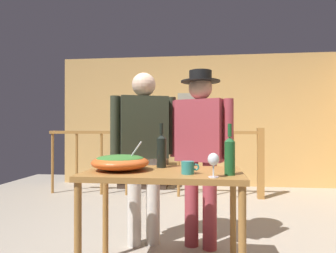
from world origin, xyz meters
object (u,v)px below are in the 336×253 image
at_px(flat_screen_tv, 143,144).
at_px(salad_bowl, 120,162).
at_px(framed_picture, 191,105).
at_px(person_standing_left, 144,142).
at_px(serving_table, 163,185).
at_px(person_standing_right, 200,142).
at_px(mug_teal, 188,168).
at_px(tv_console, 143,173).
at_px(wine_bottle_dark, 161,150).
at_px(stair_railing, 181,155).
at_px(wine_bottle_green, 230,155).
at_px(wine_glass, 213,160).

distance_m(flat_screen_tv, salad_bowl, 3.29).
height_order(framed_picture, flat_screen_tv, framed_picture).
xyz_separation_m(framed_picture, person_standing_left, (-0.33, -2.96, -0.58)).
relative_size(serving_table, person_standing_right, 0.70).
height_order(mug_teal, person_standing_left, person_standing_left).
relative_size(tv_console, flat_screen_tv, 1.40).
bearing_deg(tv_console, salad_bowl, -81.52).
distance_m(flat_screen_tv, wine_bottle_dark, 3.17).
height_order(salad_bowl, person_standing_left, person_standing_left).
distance_m(stair_railing, tv_console, 1.08).
bearing_deg(framed_picture, salad_bowl, -96.18).
relative_size(tv_console, wine_bottle_dark, 2.54).
bearing_deg(stair_railing, person_standing_right, -80.56).
bearing_deg(person_standing_left, salad_bowl, 64.57).
bearing_deg(wine_bottle_dark, wine_bottle_green, -31.92).
bearing_deg(wine_glass, flat_screen_tv, 108.50).
bearing_deg(mug_teal, wine_bottle_green, -2.34).
bearing_deg(flat_screen_tv, framed_picture, 20.13).
height_order(stair_railing, wine_bottle_green, wine_bottle_green).
height_order(framed_picture, tv_console, framed_picture).
relative_size(framed_picture, flat_screen_tv, 0.80).
distance_m(framed_picture, person_standing_left, 3.04).
distance_m(person_standing_left, person_standing_right, 0.54).
height_order(flat_screen_tv, person_standing_right, person_standing_right).
distance_m(wine_bottle_green, person_standing_left, 1.05).
bearing_deg(person_standing_right, framed_picture, -65.64).
height_order(stair_railing, person_standing_left, person_standing_left).
relative_size(tv_console, wine_glass, 5.72).
bearing_deg(salad_bowl, person_standing_left, 84.99).
xyz_separation_m(serving_table, wine_glass, (0.36, -0.25, 0.21)).
xyz_separation_m(stair_railing, tv_console, (-0.75, 0.66, -0.41)).
distance_m(tv_console, wine_glass, 3.77).
bearing_deg(wine_bottle_green, person_standing_right, 105.14).
height_order(serving_table, wine_bottle_dark, wine_bottle_dark).
bearing_deg(wine_bottle_green, serving_table, 163.91).
relative_size(flat_screen_tv, wine_glass, 4.09).
height_order(tv_console, salad_bowl, salad_bowl).
bearing_deg(person_standing_left, stair_railing, -116.21).
bearing_deg(tv_console, stair_railing, -41.61).
xyz_separation_m(tv_console, salad_bowl, (0.49, -3.29, 0.59)).
xyz_separation_m(stair_railing, wine_bottle_green, (0.54, -2.75, 0.25)).
xyz_separation_m(stair_railing, serving_table, (0.07, -2.62, 0.02)).
relative_size(serving_table, salad_bowl, 2.67).
relative_size(tv_console, person_standing_left, 0.55).
distance_m(flat_screen_tv, person_standing_right, 2.86).
distance_m(wine_bottle_green, person_standing_right, 0.77).
relative_size(wine_glass, wine_bottle_dark, 0.44).
height_order(person_standing_left, person_standing_right, person_standing_right).
bearing_deg(flat_screen_tv, serving_table, -75.96).
xyz_separation_m(flat_screen_tv, serving_table, (0.81, -3.25, -0.11)).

